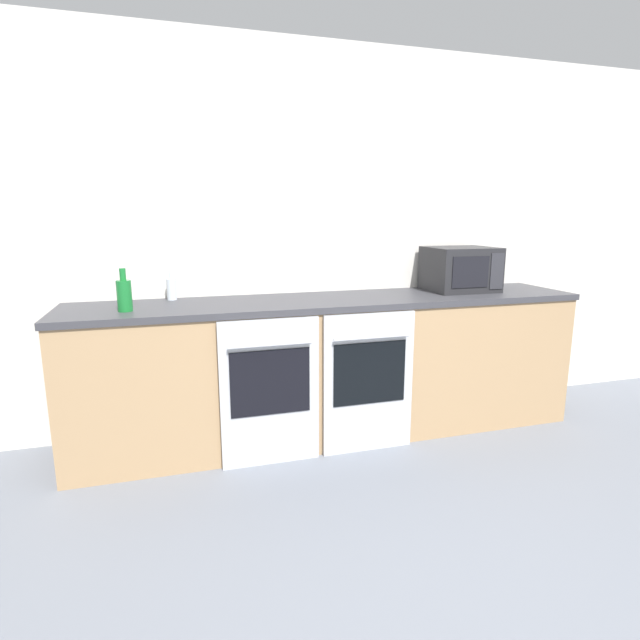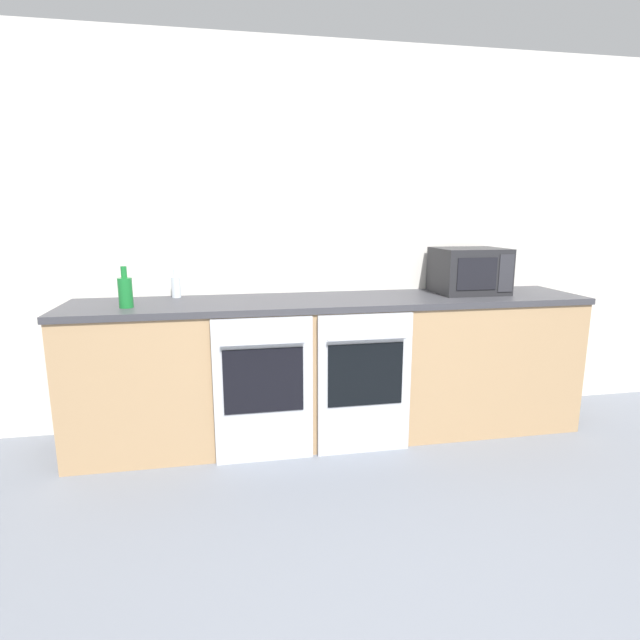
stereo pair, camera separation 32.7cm
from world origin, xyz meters
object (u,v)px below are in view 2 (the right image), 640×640
object	(u,v)px
oven_right	(365,384)
microwave	(469,271)
bottle_green	(125,291)
bottle_clear	(176,286)
oven_left	(264,390)

from	to	relation	value
oven_right	microwave	distance (m)	1.14
microwave	bottle_green	distance (m)	2.26
bottle_clear	bottle_green	size ratio (longest dim) A/B	0.77
bottle_green	oven_left	bearing A→B (deg)	-16.32
oven_right	bottle_green	bearing A→B (deg)	170.75
bottle_clear	oven_right	bearing A→B (deg)	-26.02
microwave	bottle_green	xyz separation A→B (m)	(-2.25, -0.17, -0.06)
oven_right	bottle_green	size ratio (longest dim) A/B	3.65
oven_left	microwave	distance (m)	1.65
bottle_clear	bottle_green	world-z (taller)	bottle_green
bottle_clear	microwave	bearing A→B (deg)	-4.58
oven_left	oven_right	bearing A→B (deg)	0.00
microwave	bottle_clear	bearing A→B (deg)	175.42
microwave	oven_right	bearing A→B (deg)	-154.94
oven_right	oven_left	bearing A→B (deg)	180.00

